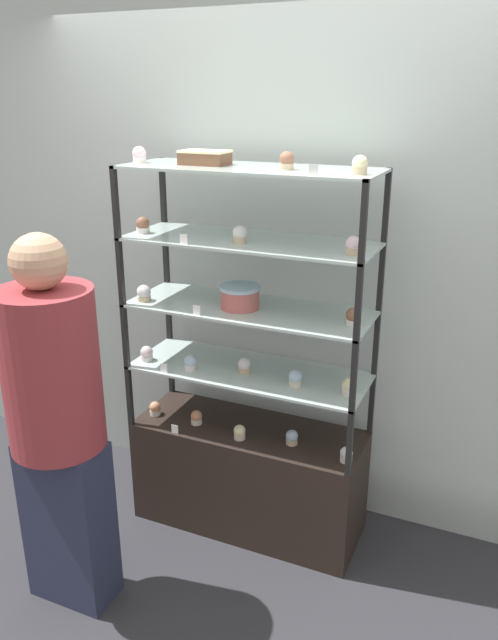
{
  "coord_description": "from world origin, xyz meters",
  "views": [
    {
      "loc": [
        1.1,
        -2.5,
        2.12
      ],
      "look_at": [
        0.0,
        0.0,
        1.13
      ],
      "focal_mm": 35.0,
      "sensor_mm": 36.0,
      "label": 1
    }
  ],
  "objects": [
    {
      "name": "cupcake_14",
      "position": [
        0.49,
        -0.08,
        1.54
      ],
      "size": [
        0.06,
        0.06,
        0.08
      ],
      "color": "#CCB28C",
      "rests_on": "display_riser_upper"
    },
    {
      "name": "cupcake_12",
      "position": [
        -0.51,
        -0.07,
        1.54
      ],
      "size": [
        0.06,
        0.06,
        0.08
      ],
      "color": "white",
      "rests_on": "display_riser_upper"
    },
    {
      "name": "price_tag_1",
      "position": [
        -0.36,
        -0.19,
        0.89
      ],
      "size": [
        0.04,
        0.0,
        0.04
      ],
      "color": "white",
      "rests_on": "display_riser_lower"
    },
    {
      "name": "price_tag_2",
      "position": [
        -0.17,
        -0.19,
        1.21
      ],
      "size": [
        0.04,
        0.0,
        0.04
      ],
      "color": "white",
      "rests_on": "display_riser_middle"
    },
    {
      "name": "cupcake_8",
      "position": [
        0.26,
        -0.07,
        0.91
      ],
      "size": [
        0.06,
        0.06,
        0.07
      ],
      "color": "beige",
      "rests_on": "display_riser_lower"
    },
    {
      "name": "customer_figure",
      "position": [
        -0.51,
        -0.77,
        0.88
      ],
      "size": [
        0.38,
        0.38,
        1.64
      ],
      "color": "#282D47",
      "rests_on": "ground_plane"
    },
    {
      "name": "cupcake_13",
      "position": [
        -0.01,
        -0.07,
        1.54
      ],
      "size": [
        0.06,
        0.06,
        0.08
      ],
      "color": "#CCB28C",
      "rests_on": "display_riser_upper"
    },
    {
      "name": "display_base",
      "position": [
        0.0,
        0.0,
        0.28
      ],
      "size": [
        1.14,
        0.43,
        0.55
      ],
      "color": "black",
      "rests_on": "ground_plane"
    },
    {
      "name": "cupcake_3",
      "position": [
        0.25,
        -0.06,
        0.59
      ],
      "size": [
        0.06,
        0.06,
        0.07
      ],
      "color": "#CCB28C",
      "rests_on": "display_base"
    },
    {
      "name": "cupcake_17",
      "position": [
        0.5,
        -0.07,
        1.86
      ],
      "size": [
        0.06,
        0.06,
        0.07
      ],
      "color": "#CCB28C",
      "rests_on": "display_riser_top"
    },
    {
      "name": "cupcake_4",
      "position": [
        0.52,
        -0.1,
        0.59
      ],
      "size": [
        0.06,
        0.06,
        0.07
      ],
      "color": "white",
      "rests_on": "display_base"
    },
    {
      "name": "display_riser_middle",
      "position": [
        0.0,
        0.0,
        1.17
      ],
      "size": [
        1.14,
        0.43,
        0.32
      ],
      "color": "black",
      "rests_on": "display_riser_lower"
    },
    {
      "name": "cupcake_2",
      "position": [
        -0.0,
        -0.11,
        0.59
      ],
      "size": [
        0.06,
        0.06,
        0.07
      ],
      "color": "beige",
      "rests_on": "display_base"
    },
    {
      "name": "cupcake_7",
      "position": [
        -0.01,
        -0.04,
        0.91
      ],
      "size": [
        0.06,
        0.06,
        0.07
      ],
      "color": "#CCB28C",
      "rests_on": "display_riser_lower"
    },
    {
      "name": "display_riser_top",
      "position": [
        0.0,
        0.0,
        1.8
      ],
      "size": [
        1.14,
        0.43,
        0.32
      ],
      "color": "black",
      "rests_on": "display_riser_upper"
    },
    {
      "name": "cupcake_5",
      "position": [
        -0.51,
        -0.1,
        0.91
      ],
      "size": [
        0.06,
        0.06,
        0.07
      ],
      "color": "white",
      "rests_on": "display_riser_lower"
    },
    {
      "name": "back_wall",
      "position": [
        0.0,
        0.36,
        1.3
      ],
      "size": [
        8.0,
        0.05,
        2.6
      ],
      "color": "#A8B2AD",
      "rests_on": "ground_plane"
    },
    {
      "name": "cupcake_10",
      "position": [
        -0.5,
        -0.11,
        1.23
      ],
      "size": [
        0.07,
        0.07,
        0.08
      ],
      "color": "#CCB28C",
      "rests_on": "display_riser_middle"
    },
    {
      "name": "price_tag_4",
      "position": [
        0.35,
        -0.19,
        1.85
      ],
      "size": [
        0.04,
        0.0,
        0.04
      ],
      "color": "white",
      "rests_on": "display_riser_top"
    },
    {
      "name": "cupcake_15",
      "position": [
        -0.52,
        -0.05,
        1.86
      ],
      "size": [
        0.06,
        0.06,
        0.07
      ],
      "color": "white",
      "rests_on": "display_riser_top"
    },
    {
      "name": "price_tag_3",
      "position": [
        -0.22,
        -0.19,
        1.53
      ],
      "size": [
        0.04,
        0.0,
        0.04
      ],
      "color": "white",
      "rests_on": "display_riser_upper"
    },
    {
      "name": "cupcake_0",
      "position": [
        -0.5,
        -0.07,
        0.59
      ],
      "size": [
        0.06,
        0.06,
        0.07
      ],
      "color": "white",
      "rests_on": "display_base"
    },
    {
      "name": "cupcake_16",
      "position": [
        0.18,
        -0.03,
        1.86
      ],
      "size": [
        0.06,
        0.06,
        0.07
      ],
      "color": "#CCB28C",
      "rests_on": "display_riser_top"
    },
    {
      "name": "price_tag_0",
      "position": [
        -0.31,
        -0.19,
        0.58
      ],
      "size": [
        0.04,
        0.0,
        0.04
      ],
      "color": "white",
      "rests_on": "display_base"
    },
    {
      "name": "layer_cake_centerpiece",
      "position": [
        -0.03,
        -0.02,
        1.24
      ],
      "size": [
        0.19,
        0.19,
        0.11
      ],
      "color": "#C66660",
      "rests_on": "display_riser_middle"
    },
    {
      "name": "display_riser_upper",
      "position": [
        0.0,
        0.0,
        1.48
      ],
      "size": [
        1.14,
        0.43,
        0.32
      ],
      "color": "black",
      "rests_on": "display_riser_middle"
    },
    {
      "name": "cupcake_9",
      "position": [
        0.51,
        -0.06,
        0.91
      ],
      "size": [
        0.06,
        0.06,
        0.07
      ],
      "color": "white",
      "rests_on": "display_riser_lower"
    },
    {
      "name": "cupcake_6",
      "position": [
        -0.26,
        -0.11,
        0.91
      ],
      "size": [
        0.06,
        0.06,
        0.07
      ],
      "color": "white",
      "rests_on": "display_riser_lower"
    },
    {
      "name": "display_riser_lower",
      "position": [
        0.0,
        0.0,
        0.85
      ],
      "size": [
        1.14,
        0.43,
        0.32
      ],
      "color": "black",
      "rests_on": "display_base"
    },
    {
      "name": "ground_plane",
      "position": [
        0.0,
        0.0,
        0.0
      ],
      "size": [
        20.0,
        20.0,
        0.0
      ],
      "primitive_type": "plane",
      "color": "#2D2D33"
    },
    {
      "name": "cupcake_1",
      "position": [
        -0.26,
        -0.07,
        0.59
      ],
      "size": [
        0.06,
        0.06,
        0.07
      ],
      "color": "white",
      "rests_on": "display_base"
    },
    {
      "name": "sheet_cake_frosted",
      "position": [
        -0.21,
        -0.0,
        1.86
      ],
      "size": [
        0.21,
        0.13,
        0.06
      ],
      "color": "brown",
      "rests_on": "display_riser_top"
    },
    {
      "name": "cupcake_11",
      "position": [
        0.5,
        -0.03,
        1.23
      ],
      "size": [
        0.07,
        0.07,
        0.08
      ],
      "color": "white",
      "rests_on": "display_riser_middle"
    }
  ]
}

